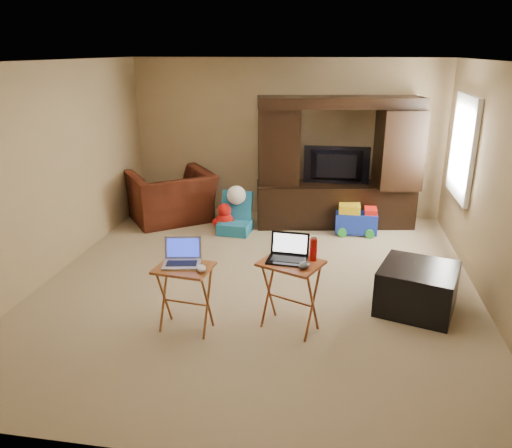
% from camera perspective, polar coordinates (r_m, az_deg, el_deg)
% --- Properties ---
extents(floor, '(5.50, 5.50, 0.00)m').
position_cam_1_polar(floor, '(5.97, 0.31, -6.63)').
color(floor, tan).
rests_on(floor, ground).
extents(ceiling, '(5.50, 5.50, 0.00)m').
position_cam_1_polar(ceiling, '(5.37, 0.37, 18.12)').
color(ceiling, silver).
rests_on(ceiling, ground).
extents(wall_back, '(5.00, 0.00, 5.00)m').
position_cam_1_polar(wall_back, '(8.21, 3.40, 9.74)').
color(wall_back, tan).
rests_on(wall_back, ground).
extents(wall_front, '(5.00, 0.00, 5.00)m').
position_cam_1_polar(wall_front, '(3.01, -7.99, -7.80)').
color(wall_front, tan).
rests_on(wall_front, ground).
extents(wall_left, '(0.00, 5.50, 5.50)m').
position_cam_1_polar(wall_left, '(6.41, -22.42, 5.59)').
color(wall_left, tan).
rests_on(wall_left, ground).
extents(wall_right, '(0.00, 5.50, 5.50)m').
position_cam_1_polar(wall_right, '(5.72, 25.97, 3.56)').
color(wall_right, tan).
rests_on(wall_right, ground).
extents(window_pane, '(0.00, 1.20, 1.20)m').
position_cam_1_polar(window_pane, '(7.15, 22.71, 8.08)').
color(window_pane, white).
rests_on(window_pane, ground).
extents(window_frame, '(0.06, 1.14, 1.34)m').
position_cam_1_polar(window_frame, '(7.14, 22.55, 8.09)').
color(window_frame, white).
rests_on(window_frame, ground).
extents(entertainment_center, '(2.47, 1.01, 1.97)m').
position_cam_1_polar(entertainment_center, '(7.72, 9.20, 6.89)').
color(entertainment_center, black).
rests_on(entertainment_center, floor).
extents(television, '(1.00, 0.14, 0.57)m').
position_cam_1_polar(television, '(7.68, 9.18, 6.53)').
color(television, black).
rests_on(television, entertainment_center).
extents(recliner, '(1.63, 1.59, 0.80)m').
position_cam_1_polar(recliner, '(8.04, -9.65, 3.07)').
color(recliner, '#4C1B10').
rests_on(recliner, floor).
extents(child_rocker, '(0.50, 0.56, 0.61)m').
position_cam_1_polar(child_rocker, '(7.43, -2.45, 1.24)').
color(child_rocker, '#1A6993').
rests_on(child_rocker, floor).
extents(plush_toy, '(0.39, 0.32, 0.43)m').
position_cam_1_polar(plush_toy, '(7.57, -3.62, 0.83)').
color(plush_toy, red).
rests_on(plush_toy, floor).
extents(push_toy, '(0.62, 0.45, 0.46)m').
position_cam_1_polar(push_toy, '(7.56, 11.39, 0.59)').
color(push_toy, '#162FB4').
rests_on(push_toy, floor).
extents(ottoman, '(0.94, 0.94, 0.48)m').
position_cam_1_polar(ottoman, '(5.54, 17.94, -7.02)').
color(ottoman, black).
rests_on(ottoman, floor).
extents(tray_table_left, '(0.56, 0.48, 0.67)m').
position_cam_1_polar(tray_table_left, '(4.93, -8.06, -8.42)').
color(tray_table_left, '#9F5826').
rests_on(tray_table_left, floor).
extents(tray_table_right, '(0.68, 0.62, 0.71)m').
position_cam_1_polar(tray_table_right, '(4.89, 3.93, -8.19)').
color(tray_table_right, '#A04C26').
rests_on(tray_table_right, floor).
extents(laptop_left, '(0.40, 0.34, 0.24)m').
position_cam_1_polar(laptop_left, '(4.77, -8.55, -3.36)').
color(laptop_left, '#A5A5AA').
rests_on(laptop_left, tray_table_left).
extents(laptop_right, '(0.39, 0.33, 0.24)m').
position_cam_1_polar(laptop_right, '(4.71, 3.60, -2.90)').
color(laptop_right, black).
rests_on(laptop_right, tray_table_right).
extents(mouse_left, '(0.13, 0.16, 0.06)m').
position_cam_1_polar(mouse_left, '(4.66, -6.28, -5.06)').
color(mouse_left, silver).
rests_on(mouse_left, tray_table_left).
extents(mouse_right, '(0.14, 0.17, 0.06)m').
position_cam_1_polar(mouse_right, '(4.61, 5.51, -4.72)').
color(mouse_right, '#3B3B40').
rests_on(mouse_right, tray_table_right).
extents(water_bottle, '(0.07, 0.07, 0.22)m').
position_cam_1_polar(water_bottle, '(4.76, 6.55, -2.91)').
color(water_bottle, red).
rests_on(water_bottle, tray_table_right).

